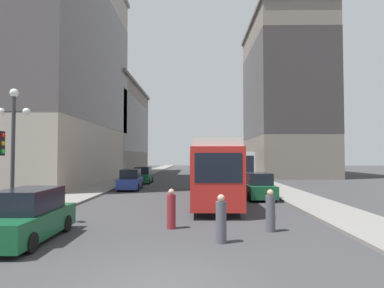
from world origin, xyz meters
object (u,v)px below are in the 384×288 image
object	(u,v)px
parked_car_left_near	(143,176)
pedestrian_on_sidewalk	(171,210)
streetcar	(211,169)
parked_car_left_mid	(130,180)
parked_car_left_far	(28,217)
lamp_post_left_near	(13,135)
pedestrian_crossing_near	(270,212)
transit_bus	(237,165)
pedestrian_crossing_far	(221,220)
parked_car_right_far	(258,187)

from	to	relation	value
parked_car_left_near	pedestrian_on_sidewalk	bearing A→B (deg)	-78.25
streetcar	pedestrian_on_sidewalk	size ratio (longest dim) A/B	9.28
parked_car_left_mid	streetcar	bearing A→B (deg)	-47.25
streetcar	parked_car_left_near	world-z (taller)	streetcar
streetcar	parked_car_left_near	bearing A→B (deg)	117.09
parked_car_left_mid	parked_car_left_far	xyz separation A→B (m)	(0.00, -17.87, 0.00)
parked_car_left_mid	lamp_post_left_near	xyz separation A→B (m)	(-1.90, -15.54, 3.06)
parked_car_left_near	pedestrian_crossing_near	world-z (taller)	parked_car_left_near
parked_car_left_near	transit_bus	bearing A→B (deg)	17.41
streetcar	lamp_post_left_near	world-z (taller)	lamp_post_left_near
transit_bus	pedestrian_crossing_far	bearing A→B (deg)	-96.86
pedestrian_on_sidewalk	lamp_post_left_near	distance (m)	7.51
pedestrian_on_sidewalk	parked_car_left_far	bearing A→B (deg)	90.88
streetcar	lamp_post_left_near	size ratio (longest dim) A/B	2.64
parked_car_left_near	parked_car_left_mid	bearing A→B (deg)	-90.51
streetcar	parked_car_left_near	size ratio (longest dim) A/B	3.42
transit_bus	parked_car_left_mid	distance (m)	15.03
transit_bus	pedestrian_crossing_near	size ratio (longest dim) A/B	7.31
parked_car_left_far	pedestrian_crossing_near	world-z (taller)	parked_car_left_far
pedestrian_crossing_near	parked_car_left_near	bearing A→B (deg)	52.51
parked_car_left_far	parked_car_right_far	bearing A→B (deg)	47.08
parked_car_left_far	pedestrian_on_sidewalk	distance (m)	5.33
parked_car_left_far	streetcar	bearing A→B (deg)	56.83
pedestrian_on_sidewalk	streetcar	bearing A→B (deg)	-34.30
parked_car_left_mid	parked_car_right_far	bearing A→B (deg)	-34.97
parked_car_left_mid	pedestrian_crossing_near	xyz separation A→B (m)	(8.90, -16.31, -0.07)
parked_car_left_near	parked_car_left_mid	world-z (taller)	same
transit_bus	lamp_post_left_near	xyz separation A→B (m)	(-12.75, -25.87, 1.96)
parked_car_left_far	lamp_post_left_near	world-z (taller)	lamp_post_left_near
parked_car_left_mid	lamp_post_left_near	world-z (taller)	lamp_post_left_near
parked_car_right_far	pedestrian_crossing_near	xyz separation A→B (m)	(-1.38, -9.96, -0.07)
parked_car_right_far	pedestrian_on_sidewalk	distance (m)	10.89
pedestrian_crossing_near	pedestrian_on_sidewalk	xyz separation A→B (m)	(-3.98, 0.48, -0.01)
transit_bus	lamp_post_left_near	size ratio (longest dim) A/B	2.11
parked_car_left_far	pedestrian_crossing_far	bearing A→B (deg)	-2.51
streetcar	parked_car_right_far	world-z (taller)	streetcar
transit_bus	parked_car_left_mid	world-z (taller)	transit_bus
parked_car_right_far	pedestrian_crossing_far	bearing A→B (deg)	72.00
parked_car_right_far	streetcar	bearing A→B (deg)	4.94
transit_bus	pedestrian_on_sidewalk	size ratio (longest dim) A/B	7.43
transit_bus	pedestrian_crossing_near	world-z (taller)	transit_bus
streetcar	parked_car_left_mid	xyz separation A→B (m)	(-6.97, 6.73, -1.26)
transit_bus	lamp_post_left_near	distance (m)	28.91
pedestrian_on_sidewalk	parked_car_right_far	bearing A→B (deg)	-51.13
parked_car_left_mid	pedestrian_crossing_far	bearing A→B (deg)	-72.55
transit_bus	parked_car_left_mid	bearing A→B (deg)	-135.15
pedestrian_crossing_far	streetcar	bearing A→B (deg)	-37.24
parked_car_right_far	parked_car_left_far	world-z (taller)	same
parked_car_left_far	pedestrian_crossing_near	size ratio (longest dim) A/B	2.81
pedestrian_on_sidewalk	lamp_post_left_near	xyz separation A→B (m)	(-6.82, 0.29, 3.14)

